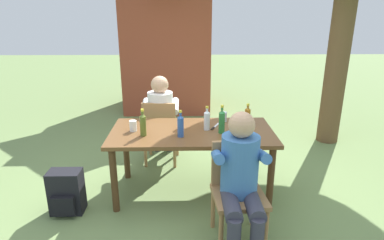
% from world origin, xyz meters
% --- Properties ---
extents(ground_plane, '(24.00, 24.00, 0.00)m').
position_xyz_m(ground_plane, '(0.00, 0.00, 0.00)').
color(ground_plane, '#6B844C').
extents(dining_table, '(1.72, 0.87, 0.74)m').
position_xyz_m(dining_table, '(0.00, 0.00, 0.65)').
color(dining_table, brown).
rests_on(dining_table, ground_plane).
extents(chair_near_right, '(0.48, 0.48, 0.87)m').
position_xyz_m(chair_near_right, '(0.38, -0.73, 0.49)').
color(chair_near_right, '#A37547').
rests_on(chair_near_right, ground_plane).
extents(chair_far_left, '(0.47, 0.47, 0.87)m').
position_xyz_m(chair_far_left, '(-0.39, 0.73, 0.49)').
color(chair_far_left, '#A37547').
rests_on(chair_far_left, ground_plane).
extents(person_in_white_shirt, '(0.47, 0.62, 1.18)m').
position_xyz_m(person_in_white_shirt, '(0.39, -0.84, 0.66)').
color(person_in_white_shirt, '#3D70B2').
rests_on(person_in_white_shirt, ground_plane).
extents(person_in_plaid_shirt, '(0.47, 0.62, 1.18)m').
position_xyz_m(person_in_plaid_shirt, '(-0.39, 0.84, 0.66)').
color(person_in_plaid_shirt, white).
rests_on(person_in_plaid_shirt, ground_plane).
extents(bottle_green, '(0.06, 0.06, 0.30)m').
position_xyz_m(bottle_green, '(0.31, -0.07, 0.87)').
color(bottle_green, '#287A38').
rests_on(bottle_green, dining_table).
extents(bottle_olive, '(0.06, 0.06, 0.28)m').
position_xyz_m(bottle_olive, '(-0.50, -0.13, 0.86)').
color(bottle_olive, '#566623').
rests_on(bottle_olive, dining_table).
extents(bottle_amber, '(0.06, 0.06, 0.24)m').
position_xyz_m(bottle_amber, '(0.62, 0.20, 0.84)').
color(bottle_amber, '#996019').
rests_on(bottle_amber, dining_table).
extents(bottle_clear, '(0.06, 0.06, 0.26)m').
position_xyz_m(bottle_clear, '(0.16, 0.03, 0.85)').
color(bottle_clear, white).
rests_on(bottle_clear, dining_table).
extents(bottle_blue, '(0.06, 0.06, 0.28)m').
position_xyz_m(bottle_blue, '(-0.12, -0.17, 0.86)').
color(bottle_blue, '#2D56A3').
rests_on(bottle_blue, dining_table).
extents(cup_white, '(0.08, 0.08, 0.11)m').
position_xyz_m(cup_white, '(-0.62, 0.01, 0.79)').
color(cup_white, white).
rests_on(cup_white, dining_table).
extents(cup_terracotta, '(0.08, 0.08, 0.11)m').
position_xyz_m(cup_terracotta, '(0.54, -0.28, 0.79)').
color(cup_terracotta, '#BC6B47').
rests_on(cup_terracotta, dining_table).
extents(cup_glass, '(0.06, 0.06, 0.11)m').
position_xyz_m(cup_glass, '(0.37, 0.30, 0.79)').
color(cup_glass, silver).
rests_on(cup_glass, dining_table).
extents(cup_steel, '(0.07, 0.07, 0.10)m').
position_xyz_m(cup_steel, '(-0.12, 0.06, 0.79)').
color(cup_steel, '#B2B7BC').
rests_on(cup_steel, dining_table).
extents(table_knife, '(0.12, 0.23, 0.01)m').
position_xyz_m(table_knife, '(0.25, 0.10, 0.74)').
color(table_knife, silver).
rests_on(table_knife, dining_table).
extents(backpack_by_near_side, '(0.32, 0.26, 0.45)m').
position_xyz_m(backpack_by_near_side, '(-1.27, -0.36, 0.22)').
color(backpack_by_near_side, black).
rests_on(backpack_by_near_side, ground_plane).
extents(brick_kiosk, '(1.93, 1.75, 2.91)m').
position_xyz_m(brick_kiosk, '(-0.43, 3.55, 1.52)').
color(brick_kiosk, brown).
rests_on(brick_kiosk, ground_plane).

